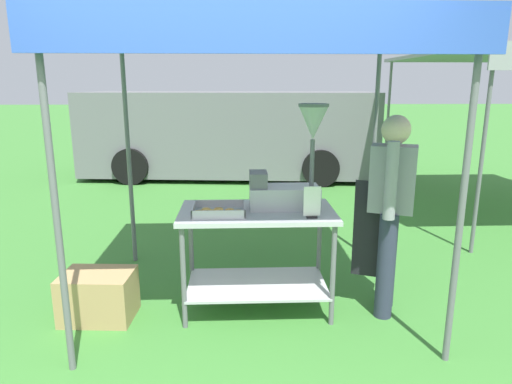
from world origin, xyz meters
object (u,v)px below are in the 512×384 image
Objects in this scene: donut_fryer at (291,173)px; supply_crate at (98,296)px; stall_canopy at (257,37)px; vendor at (390,205)px; van_grey at (231,133)px; donut_cart at (257,239)px; donut_tray at (219,212)px; menu_sign at (312,205)px.

supply_crate is (-1.55, -0.18, -0.95)m from donut_fryer.
stall_canopy is 1.66m from vendor.
van_grey is (-1.34, 5.78, -0.02)m from vendor.
supply_crate is (-1.27, -0.22, -1.99)m from stall_canopy.
van_grey is (-0.29, 5.69, 0.27)m from donut_cart.
stall_canopy is at bearing 171.68° from donut_fryer.
vendor is at bearing -11.14° from donut_fryer.
stall_canopy is 4.71× the size of supply_crate.
supply_crate is 5.94m from van_grey.
menu_sign is at bearing -9.49° from donut_tray.
donut_cart reaches higher than supply_crate.
menu_sign is (0.40, -0.33, -1.23)m from stall_canopy.
stall_canopy reaches higher than menu_sign.
menu_sign reaches higher than donut_tray.
menu_sign reaches higher than donut_cart.
stall_canopy reaches higher than vendor.
donut_cart is 5.12× the size of menu_sign.
supply_crate is at bearing 176.38° from menu_sign.
supply_crate is at bearing -173.29° from donut_fryer.
van_grey reaches higher than supply_crate.
donut_tray is 1.19m from supply_crate.
vendor is (0.77, -0.15, -0.24)m from donut_fryer.
donut_tray reaches higher than supply_crate.
vendor is 2.42m from supply_crate.
van_grey is (-0.29, 5.59, -1.30)m from stall_canopy.
menu_sign reaches higher than supply_crate.
vendor is at bearing -10.40° from stall_canopy.
menu_sign is at bearing -29.65° from donut_cart.
donut_tray is 0.26× the size of vendor.
donut_cart is at bearing 150.35° from menu_sign.
menu_sign is at bearing -3.62° from supply_crate.
donut_fryer reaches higher than donut_tray.
supply_crate is at bearing -179.28° from donut_tray.
stall_canopy reaches higher than donut_fryer.
supply_crate is at bearing -170.08° from stall_canopy.
stall_canopy is 0.46× the size of van_grey.
donut_fryer is 3.46× the size of menu_sign.
donut_tray is 0.49× the size of donut_fryer.
supply_crate is (-1.67, 0.11, -0.76)m from menu_sign.
donut_fryer is at bearing 6.71° from supply_crate.
stall_canopy is at bearing 34.74° from donut_tray.
donut_fryer is at bearing 113.89° from menu_sign.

